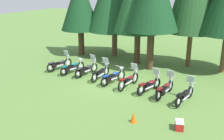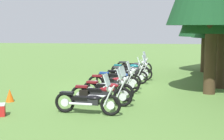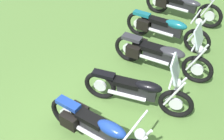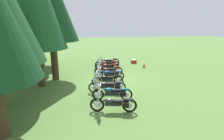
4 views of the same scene
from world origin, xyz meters
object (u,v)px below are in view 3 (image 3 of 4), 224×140
Objects in this scene: motorcycle_0 at (182,5)px; motorcycle_1 at (165,28)px; motorcycle_4 at (99,129)px; motorcycle_2 at (160,54)px; motorcycle_3 at (139,90)px.

motorcycle_0 reaches higher than motorcycle_1.
motorcycle_0 reaches higher than motorcycle_4.
motorcycle_2 is 1.05× the size of motorcycle_3.
motorcycle_4 is at bearing -93.87° from motorcycle_2.
motorcycle_0 is 1.33m from motorcycle_1.
motorcycle_1 is 0.97× the size of motorcycle_2.
motorcycle_4 is at bearing -85.20° from motorcycle_1.
motorcycle_2 reaches higher than motorcycle_1.
motorcycle_2 reaches higher than motorcycle_3.
motorcycle_1 is at bearing 89.66° from motorcycle_3.
motorcycle_4 reaches higher than motorcycle_1.
motorcycle_3 is at bearing -87.78° from motorcycle_2.
motorcycle_0 reaches higher than motorcycle_3.
motorcycle_3 is (3.70, -0.17, 0.00)m from motorcycle_0.
motorcycle_1 is at bearing 104.63° from motorcycle_2.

